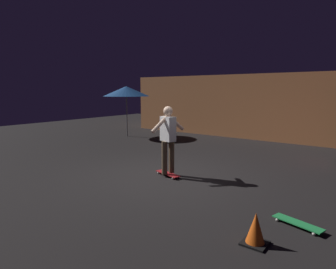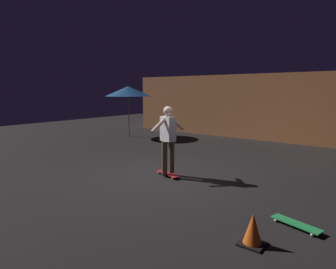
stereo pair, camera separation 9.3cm
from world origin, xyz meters
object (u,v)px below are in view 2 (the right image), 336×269
object	(u,v)px
skateboard_spare	(296,224)
traffic_cone	(253,230)
skateboard_ridden	(168,174)
skater	(168,135)
patio_umbrella	(128,91)

from	to	relation	value
skateboard_spare	traffic_cone	distance (m)	0.99
skateboard_ridden	skateboard_spare	world-z (taller)	same
skateboard_spare	skater	distance (m)	3.55
skateboard_ridden	skateboard_spare	bearing A→B (deg)	-16.13
skateboard_spare	skater	xyz separation A→B (m)	(-3.28, 0.95, 0.98)
patio_umbrella	skateboard_spare	bearing A→B (deg)	-29.36
skater	patio_umbrella	bearing A→B (deg)	143.85
skateboard_spare	traffic_cone	world-z (taller)	traffic_cone
patio_umbrella	skateboard_spare	size ratio (longest dim) A/B	2.86
patio_umbrella	skateboard_spare	xyz separation A→B (m)	(8.61, -4.84, -2.02)
skater	traffic_cone	size ratio (longest dim) A/B	3.63
patio_umbrella	skater	size ratio (longest dim) A/B	1.38
skateboard_ridden	skater	world-z (taller)	skater
skateboard_ridden	traffic_cone	world-z (taller)	traffic_cone
skateboard_spare	skater	size ratio (longest dim) A/B	0.48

